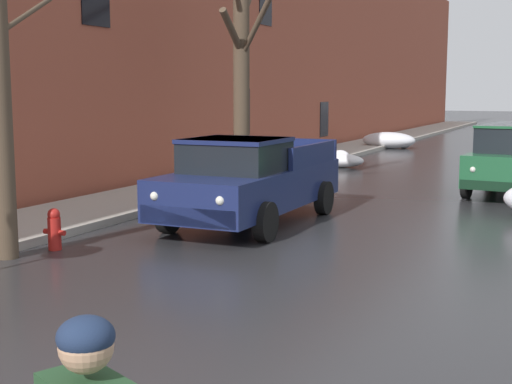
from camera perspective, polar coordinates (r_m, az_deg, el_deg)
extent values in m
cube|color=#A8A399|center=(24.72, 1.68, 2.07)|extent=(2.47, 80.00, 0.16)
cube|color=#9E4C38|center=(25.44, -1.97, 13.54)|extent=(0.60, 80.00, 10.18)
cube|color=black|center=(33.41, 5.44, 5.82)|extent=(0.08, 1.10, 1.60)
cube|color=black|center=(25.41, -1.10, 6.48)|extent=(0.08, 1.10, 1.60)
cube|color=black|center=(27.37, 0.73, 14.87)|extent=(0.08, 1.10, 1.60)
ellipsoid|color=white|center=(25.29, 6.49, 2.55)|extent=(1.94, 0.99, 0.50)
ellipsoid|color=white|center=(25.36, 6.77, 2.68)|extent=(0.72, 0.60, 0.60)
ellipsoid|color=white|center=(34.13, 10.57, 4.09)|extent=(2.52, 1.39, 0.77)
ellipsoid|color=white|center=(34.20, 11.75, 3.87)|extent=(0.64, 0.53, 0.53)
cylinder|color=#4C3D2D|center=(12.95, -17.72, 13.49)|extent=(0.84, 2.32, 0.97)
cylinder|color=#4C3D2D|center=(18.88, -1.18, 11.21)|extent=(0.43, 0.43, 7.37)
cylinder|color=#4C3D2D|center=(18.39, -1.91, 12.71)|extent=(0.24, 1.27, 1.10)
cylinder|color=#4C3D2D|center=(18.29, 0.13, 13.37)|extent=(1.47, 0.97, 1.70)
cylinder|color=#4C3D2D|center=(19.89, -0.80, 14.66)|extent=(0.75, 1.87, 1.09)
cube|color=navy|center=(14.33, -0.34, 0.43)|extent=(1.99, 5.29, 0.76)
cube|color=black|center=(13.59, -1.64, 2.98)|extent=(1.73, 1.70, 0.64)
cube|color=navy|center=(13.57, -1.65, 4.16)|extent=(1.77, 1.75, 0.08)
cube|color=navy|center=(14.89, 4.60, 3.01)|extent=(0.12, 2.53, 0.44)
cube|color=navy|center=(15.61, -1.81, 3.26)|extent=(0.12, 2.53, 0.44)
cube|color=navy|center=(16.64, 3.39, 3.55)|extent=(1.85, 0.12, 0.44)
cube|color=#B7B7BC|center=(12.10, -5.45, -1.97)|extent=(1.85, 0.14, 0.32)
sphere|color=white|center=(11.72, -2.88, -0.69)|extent=(0.16, 0.16, 0.16)
sphere|color=white|center=(12.34, -8.11, -0.32)|extent=(0.16, 0.16, 0.16)
cylinder|color=black|center=(12.57, 0.76, -2.40)|extent=(0.23, 0.72, 0.72)
cylinder|color=black|center=(13.47, -7.01, -1.75)|extent=(0.23, 0.72, 0.72)
cylinder|color=black|center=(15.48, 5.46, -0.47)|extent=(0.23, 0.72, 0.72)
cylinder|color=black|center=(16.22, -1.19, -0.04)|extent=(0.23, 0.72, 0.72)
cube|color=black|center=(17.50, 18.80, 0.45)|extent=(1.76, 0.27, 0.22)
cylinder|color=black|center=(18.52, 16.51, 0.57)|extent=(0.24, 0.69, 0.68)
cylinder|color=black|center=(21.36, 18.32, 1.44)|extent=(0.24, 0.69, 0.68)
sphere|color=silver|center=(17.54, 16.97, 1.73)|extent=(0.14, 0.14, 0.14)
cube|color=black|center=(25.43, 19.72, 2.55)|extent=(1.62, 0.17, 0.22)
cylinder|color=black|center=(26.23, 18.07, 2.51)|extent=(0.20, 0.61, 0.60)
cylinder|color=black|center=(28.62, 18.81, 2.90)|extent=(0.20, 0.61, 0.60)
sphere|color=silver|center=(25.45, 18.54, 3.19)|extent=(0.14, 0.14, 0.14)
sphere|color=tan|center=(2.93, -13.45, -11.90)|extent=(0.22, 0.22, 0.22)
ellipsoid|color=#1E2D4C|center=(2.92, -13.47, -11.19)|extent=(0.23, 0.23, 0.17)
cylinder|color=#B21E19|center=(12.41, -15.83, -3.24)|extent=(0.22, 0.22, 0.55)
sphere|color=#B21E19|center=(12.36, -15.89, -1.73)|extent=(0.21, 0.21, 0.21)
cylinder|color=#B21E19|center=(12.51, -16.39, -3.04)|extent=(0.10, 0.09, 0.09)
cylinder|color=#B21E19|center=(12.31, -15.27, -3.18)|extent=(0.10, 0.09, 0.09)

